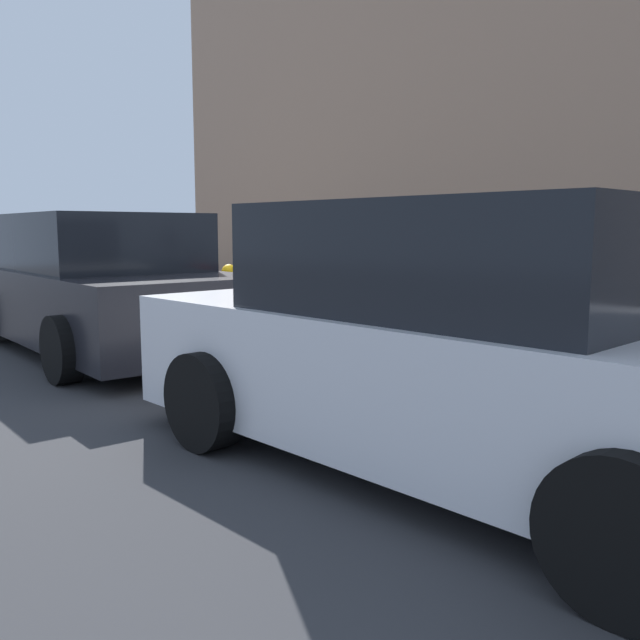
{
  "coord_description": "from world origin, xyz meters",
  "views": [
    {
      "loc": [
        -7.28,
        4.62,
        1.42
      ],
      "look_at": [
        -2.05,
        0.1,
        0.49
      ],
      "focal_mm": 37.96,
      "sensor_mm": 36.0,
      "label": 1
    }
  ],
  "objects_px": {
    "suitcase_black_5": "(319,317)",
    "bollard_post": "(195,291)",
    "suitcase_olive_6": "(296,311)",
    "fire_hydrant": "(229,291)",
    "suitcase_maroon_2": "(436,319)",
    "parked_car_charcoal_1": "(101,287)",
    "suitcase_navy_7": "(268,300)",
    "parked_car_white_0": "(464,346)",
    "suitcase_red_1": "(478,327)",
    "suitcase_navy_0": "(534,334)",
    "suitcase_teal_4": "(358,317)",
    "suitcase_silver_3": "(388,314)"
  },
  "relations": [
    {
      "from": "suitcase_black_5",
      "to": "bollard_post",
      "type": "distance_m",
      "value": 2.7
    },
    {
      "from": "suitcase_olive_6",
      "to": "bollard_post",
      "type": "relative_size",
      "value": 1.08
    },
    {
      "from": "suitcase_black_5",
      "to": "fire_hydrant",
      "type": "distance_m",
      "value": 2.03
    },
    {
      "from": "suitcase_maroon_2",
      "to": "suitcase_black_5",
      "type": "xyz_separation_m",
      "value": [
        1.65,
        0.13,
        -0.13
      ]
    },
    {
      "from": "bollard_post",
      "to": "suitcase_olive_6",
      "type": "bearing_deg",
      "value": -175.77
    },
    {
      "from": "parked_car_charcoal_1",
      "to": "fire_hydrant",
      "type": "bearing_deg",
      "value": -79.23
    },
    {
      "from": "suitcase_navy_7",
      "to": "fire_hydrant",
      "type": "xyz_separation_m",
      "value": [
        0.96,
        -0.03,
        0.05
      ]
    },
    {
      "from": "suitcase_maroon_2",
      "to": "parked_car_white_0",
      "type": "relative_size",
      "value": 0.19
    },
    {
      "from": "suitcase_red_1",
      "to": "bollard_post",
      "type": "distance_m",
      "value": 4.92
    },
    {
      "from": "suitcase_maroon_2",
      "to": "bollard_post",
      "type": "xyz_separation_m",
      "value": [
        4.35,
        0.21,
        -0.0
      ]
    },
    {
      "from": "suitcase_black_5",
      "to": "fire_hydrant",
      "type": "height_order",
      "value": "fire_hydrant"
    },
    {
      "from": "suitcase_navy_0",
      "to": "bollard_post",
      "type": "bearing_deg",
      "value": 1.95
    },
    {
      "from": "suitcase_teal_4",
      "to": "bollard_post",
      "type": "bearing_deg",
      "value": 2.6
    },
    {
      "from": "suitcase_red_1",
      "to": "parked_car_white_0",
      "type": "distance_m",
      "value": 2.4
    },
    {
      "from": "suitcase_navy_7",
      "to": "parked_car_white_0",
      "type": "relative_size",
      "value": 0.21
    },
    {
      "from": "suitcase_maroon_2",
      "to": "suitcase_silver_3",
      "type": "xyz_separation_m",
      "value": [
        0.54,
        0.13,
        0.0
      ]
    },
    {
      "from": "suitcase_silver_3",
      "to": "suitcase_teal_4",
      "type": "distance_m",
      "value": 0.54
    },
    {
      "from": "suitcase_black_5",
      "to": "bollard_post",
      "type": "bearing_deg",
      "value": 1.68
    },
    {
      "from": "suitcase_maroon_2",
      "to": "suitcase_olive_6",
      "type": "height_order",
      "value": "suitcase_maroon_2"
    },
    {
      "from": "suitcase_teal_4",
      "to": "suitcase_olive_6",
      "type": "distance_m",
      "value": 1.12
    },
    {
      "from": "suitcase_silver_3",
      "to": "suitcase_black_5",
      "type": "height_order",
      "value": "suitcase_silver_3"
    },
    {
      "from": "suitcase_black_5",
      "to": "suitcase_teal_4",
      "type": "bearing_deg",
      "value": -173.18
    },
    {
      "from": "suitcase_navy_0",
      "to": "suitcase_teal_4",
      "type": "relative_size",
      "value": 1.44
    },
    {
      "from": "suitcase_teal_4",
      "to": "suitcase_black_5",
      "type": "height_order",
      "value": "suitcase_black_5"
    },
    {
      "from": "parked_car_charcoal_1",
      "to": "parked_car_white_0",
      "type": "bearing_deg",
      "value": 180.0
    },
    {
      "from": "suitcase_teal_4",
      "to": "suitcase_black_5",
      "type": "distance_m",
      "value": 0.59
    },
    {
      "from": "suitcase_red_1",
      "to": "suitcase_teal_4",
      "type": "relative_size",
      "value": 1.48
    },
    {
      "from": "suitcase_red_1",
      "to": "parked_car_charcoal_1",
      "type": "height_order",
      "value": "parked_car_charcoal_1"
    },
    {
      "from": "parked_car_white_0",
      "to": "suitcase_red_1",
      "type": "bearing_deg",
      "value": -55.9
    },
    {
      "from": "suitcase_maroon_2",
      "to": "suitcase_teal_4",
      "type": "height_order",
      "value": "suitcase_maroon_2"
    },
    {
      "from": "parked_car_white_0",
      "to": "parked_car_charcoal_1",
      "type": "xyz_separation_m",
      "value": [
        5.2,
        0.0,
        0.01
      ]
    },
    {
      "from": "suitcase_silver_3",
      "to": "parked_car_white_0",
      "type": "distance_m",
      "value": 3.14
    },
    {
      "from": "bollard_post",
      "to": "parked_car_charcoal_1",
      "type": "relative_size",
      "value": 0.16
    },
    {
      "from": "suitcase_navy_0",
      "to": "suitcase_navy_7",
      "type": "height_order",
      "value": "suitcase_navy_0"
    },
    {
      "from": "suitcase_navy_0",
      "to": "suitcase_maroon_2",
      "type": "distance_m",
      "value": 1.12
    },
    {
      "from": "suitcase_navy_0",
      "to": "suitcase_black_5",
      "type": "distance_m",
      "value": 2.77
    },
    {
      "from": "suitcase_navy_7",
      "to": "fire_hydrant",
      "type": "height_order",
      "value": "suitcase_navy_7"
    },
    {
      "from": "fire_hydrant",
      "to": "suitcase_silver_3",
      "type": "bearing_deg",
      "value": 178.73
    },
    {
      "from": "suitcase_navy_7",
      "to": "bollard_post",
      "type": "relative_size",
      "value": 1.24
    },
    {
      "from": "suitcase_olive_6",
      "to": "bollard_post",
      "type": "bearing_deg",
      "value": 4.23
    },
    {
      "from": "suitcase_red_1",
      "to": "bollard_post",
      "type": "height_order",
      "value": "suitcase_red_1"
    },
    {
      "from": "suitcase_navy_0",
      "to": "suitcase_olive_6",
      "type": "xyz_separation_m",
      "value": [
        3.3,
        0.03,
        -0.1
      ]
    },
    {
      "from": "suitcase_olive_6",
      "to": "suitcase_navy_0",
      "type": "bearing_deg",
      "value": -179.55
    },
    {
      "from": "suitcase_red_1",
      "to": "suitcase_silver_3",
      "type": "xyz_separation_m",
      "value": [
        1.11,
        0.03,
        0.01
      ]
    },
    {
      "from": "suitcase_olive_6",
      "to": "fire_hydrant",
      "type": "height_order",
      "value": "suitcase_olive_6"
    },
    {
      "from": "suitcase_red_1",
      "to": "suitcase_olive_6",
      "type": "relative_size",
      "value": 1.18
    },
    {
      "from": "parked_car_charcoal_1",
      "to": "bollard_post",
      "type": "bearing_deg",
      "value": -60.39
    },
    {
      "from": "suitcase_red_1",
      "to": "fire_hydrant",
      "type": "bearing_deg",
      "value": -0.49
    },
    {
      "from": "suitcase_navy_0",
      "to": "fire_hydrant",
      "type": "relative_size",
      "value": 1.19
    },
    {
      "from": "suitcase_navy_0",
      "to": "suitcase_silver_3",
      "type": "bearing_deg",
      "value": 3.64
    }
  ]
}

